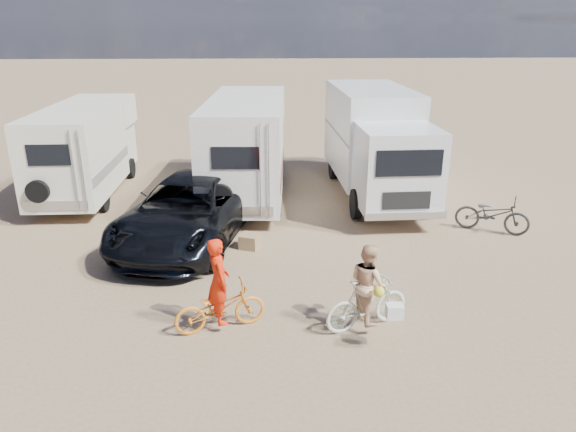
{
  "coord_description": "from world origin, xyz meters",
  "views": [
    {
      "loc": [
        0.82,
        -9.74,
        5.42
      ],
      "look_at": [
        1.29,
        1.36,
        1.3
      ],
      "focal_mm": 33.33,
      "sensor_mm": 36.0,
      "label": 1
    }
  ],
  "objects_px": {
    "rv_left": "(86,151)",
    "dark_suv": "(189,210)",
    "box_truck": "(377,145)",
    "bike_woman": "(367,303)",
    "bike_parked": "(492,214)",
    "rider_woman": "(368,292)",
    "cooler": "(168,236)",
    "crate": "(250,241)",
    "rv_main": "(247,149)",
    "rider_man": "(219,290)",
    "bike_man": "(220,308)"
  },
  "relations": [
    {
      "from": "rv_left",
      "to": "dark_suv",
      "type": "bearing_deg",
      "value": -47.46
    },
    {
      "from": "rv_main",
      "to": "box_truck",
      "type": "height_order",
      "value": "box_truck"
    },
    {
      "from": "crate",
      "to": "bike_parked",
      "type": "bearing_deg",
      "value": 7.21
    },
    {
      "from": "rv_left",
      "to": "box_truck",
      "type": "xyz_separation_m",
      "value": [
        9.28,
        -0.61,
        0.25
      ]
    },
    {
      "from": "rider_man",
      "to": "crate",
      "type": "distance_m",
      "value": 3.8
    },
    {
      "from": "bike_woman",
      "to": "box_truck",
      "type": "bearing_deg",
      "value": -32.94
    },
    {
      "from": "rv_left",
      "to": "rider_woman",
      "type": "distance_m",
      "value": 11.4
    },
    {
      "from": "rv_left",
      "to": "rider_woman",
      "type": "xyz_separation_m",
      "value": [
        7.6,
        -8.47,
        -0.67
      ]
    },
    {
      "from": "cooler",
      "to": "bike_man",
      "type": "bearing_deg",
      "value": -61.71
    },
    {
      "from": "bike_woman",
      "to": "rider_woman",
      "type": "xyz_separation_m",
      "value": [
        0.0,
        0.0,
        0.24
      ]
    },
    {
      "from": "bike_parked",
      "to": "cooler",
      "type": "distance_m",
      "value": 8.58
    },
    {
      "from": "box_truck",
      "to": "crate",
      "type": "bearing_deg",
      "value": -135.99
    },
    {
      "from": "box_truck",
      "to": "cooler",
      "type": "relative_size",
      "value": 12.1
    },
    {
      "from": "bike_woman",
      "to": "bike_parked",
      "type": "relative_size",
      "value": 0.89
    },
    {
      "from": "cooler",
      "to": "crate",
      "type": "distance_m",
      "value": 2.12
    },
    {
      "from": "rv_main",
      "to": "crate",
      "type": "bearing_deg",
      "value": -84.57
    },
    {
      "from": "rv_main",
      "to": "rider_woman",
      "type": "xyz_separation_m",
      "value": [
        2.43,
        -7.96,
        -0.81
      ]
    },
    {
      "from": "rv_left",
      "to": "rider_man",
      "type": "bearing_deg",
      "value": -60.36
    },
    {
      "from": "box_truck",
      "to": "crate",
      "type": "height_order",
      "value": "box_truck"
    },
    {
      "from": "bike_man",
      "to": "rider_woman",
      "type": "xyz_separation_m",
      "value": [
        2.7,
        -0.07,
        0.3
      ]
    },
    {
      "from": "box_truck",
      "to": "bike_man",
      "type": "bearing_deg",
      "value": -121.35
    },
    {
      "from": "bike_man",
      "to": "rider_woman",
      "type": "relative_size",
      "value": 1.13
    },
    {
      "from": "rider_man",
      "to": "bike_parked",
      "type": "distance_m",
      "value": 8.27
    },
    {
      "from": "cooler",
      "to": "bike_parked",
      "type": "bearing_deg",
      "value": 9.42
    },
    {
      "from": "rv_left",
      "to": "rider_woman",
      "type": "height_order",
      "value": "rv_left"
    },
    {
      "from": "rv_left",
      "to": "cooler",
      "type": "height_order",
      "value": "rv_left"
    },
    {
      "from": "cooler",
      "to": "crate",
      "type": "relative_size",
      "value": 1.28
    },
    {
      "from": "rider_man",
      "to": "bike_man",
      "type": "bearing_deg",
      "value": -0.0
    },
    {
      "from": "crate",
      "to": "bike_man",
      "type": "bearing_deg",
      "value": -96.8
    },
    {
      "from": "dark_suv",
      "to": "bike_woman",
      "type": "xyz_separation_m",
      "value": [
        3.81,
        -4.42,
        -0.29
      ]
    },
    {
      "from": "bike_woman",
      "to": "crate",
      "type": "xyz_separation_m",
      "value": [
        -2.26,
        3.78,
        -0.33
      ]
    },
    {
      "from": "box_truck",
      "to": "cooler",
      "type": "bearing_deg",
      "value": -149.96
    },
    {
      "from": "dark_suv",
      "to": "bike_man",
      "type": "bearing_deg",
      "value": -62.55
    },
    {
      "from": "dark_suv",
      "to": "bike_woman",
      "type": "relative_size",
      "value": 3.42
    },
    {
      "from": "bike_man",
      "to": "bike_woman",
      "type": "relative_size",
      "value": 1.0
    },
    {
      "from": "rv_left",
      "to": "bike_parked",
      "type": "relative_size",
      "value": 3.16
    },
    {
      "from": "rv_left",
      "to": "dark_suv",
      "type": "xyz_separation_m",
      "value": [
        3.79,
        -4.05,
        -0.61
      ]
    },
    {
      "from": "rider_man",
      "to": "bike_parked",
      "type": "xyz_separation_m",
      "value": [
        6.91,
        4.53,
        -0.31
      ]
    },
    {
      "from": "bike_woman",
      "to": "bike_parked",
      "type": "height_order",
      "value": "bike_woman"
    },
    {
      "from": "box_truck",
      "to": "dark_suv",
      "type": "height_order",
      "value": "box_truck"
    },
    {
      "from": "rv_main",
      "to": "box_truck",
      "type": "xyz_separation_m",
      "value": [
        4.11,
        -0.1,
        0.11
      ]
    },
    {
      "from": "bike_woman",
      "to": "rider_man",
      "type": "distance_m",
      "value": 2.72
    },
    {
      "from": "rv_left",
      "to": "bike_parked",
      "type": "height_order",
      "value": "rv_left"
    },
    {
      "from": "box_truck",
      "to": "crate",
      "type": "relative_size",
      "value": 15.54
    },
    {
      "from": "rv_main",
      "to": "rv_left",
      "type": "bearing_deg",
      "value": 177.41
    },
    {
      "from": "box_truck",
      "to": "bike_parked",
      "type": "relative_size",
      "value": 3.64
    },
    {
      "from": "rider_man",
      "to": "crate",
      "type": "relative_size",
      "value": 3.65
    },
    {
      "from": "rv_left",
      "to": "bike_man",
      "type": "xyz_separation_m",
      "value": [
        4.9,
        -8.41,
        -0.97
      ]
    },
    {
      "from": "bike_man",
      "to": "cooler",
      "type": "xyz_separation_m",
      "value": [
        -1.65,
        4.02,
        -0.21
      ]
    },
    {
      "from": "rv_left",
      "to": "box_truck",
      "type": "bearing_deg",
      "value": -4.37
    }
  ]
}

